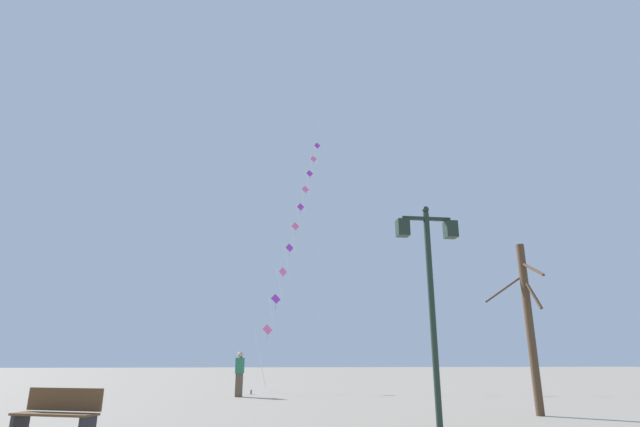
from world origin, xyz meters
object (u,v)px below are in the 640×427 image
at_px(kite_train, 296,225).
at_px(bare_tree, 529,323).
at_px(twin_lantern_lamp_post, 429,269).
at_px(kite_flyer, 240,373).
at_px(park_bench, 57,414).

bearing_deg(kite_train, bare_tree, -71.67).
distance_m(twin_lantern_lamp_post, bare_tree, 4.15).
bearing_deg(kite_train, kite_flyer, -110.04).
bearing_deg(park_bench, kite_train, 93.57).
bearing_deg(kite_train, twin_lantern_lamp_post, -84.56).
height_order(kite_train, kite_flyer, kite_train).
relative_size(kite_train, park_bench, 10.50).
relative_size(kite_train, bare_tree, 3.80).
relative_size(kite_flyer, bare_tree, 0.37).
bearing_deg(bare_tree, twin_lantern_lamp_post, -150.28).
bearing_deg(bare_tree, kite_train, 108.33).
bearing_deg(twin_lantern_lamp_post, kite_train, 95.44).
height_order(twin_lantern_lamp_post, kite_flyer, twin_lantern_lamp_post).
distance_m(kite_train, kite_flyer, 11.63).
bearing_deg(kite_flyer, twin_lantern_lamp_post, -135.79).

